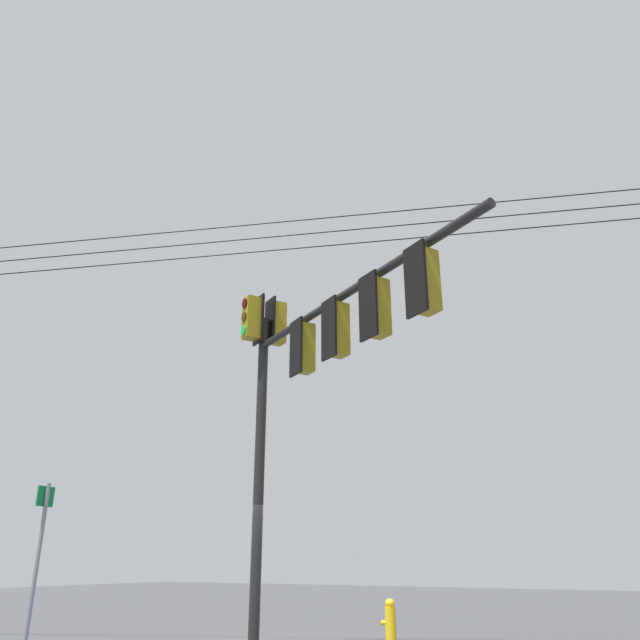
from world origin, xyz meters
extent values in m
cylinder|color=black|center=(0.13, 0.64, 3.13)|extent=(0.20, 0.20, 6.25)
cylinder|color=black|center=(-2.66, 2.24, 5.66)|extent=(5.65, 3.33, 0.14)
cube|color=olive|center=(-0.02, 0.38, 6.21)|extent=(0.41, 0.41, 0.90)
cube|color=black|center=(0.07, 0.53, 6.21)|extent=(0.40, 0.25, 1.04)
cylinder|color=#360503|center=(-0.10, 0.24, 6.51)|extent=(0.19, 0.13, 0.20)
cylinder|color=#3C2703|center=(-0.10, 0.24, 6.21)|extent=(0.19, 0.13, 0.20)
cylinder|color=green|center=(-0.10, 0.24, 5.91)|extent=(0.19, 0.13, 0.20)
cube|color=olive|center=(0.28, 0.90, 6.21)|extent=(0.41, 0.41, 0.90)
cube|color=black|center=(0.20, 0.75, 6.21)|extent=(0.40, 0.25, 1.04)
cylinder|color=#360503|center=(0.36, 1.04, 6.51)|extent=(0.19, 0.13, 0.20)
cylinder|color=#3C2703|center=(0.36, 1.04, 6.21)|extent=(0.19, 0.13, 0.20)
cylinder|color=green|center=(0.36, 1.04, 5.91)|extent=(0.19, 0.13, 0.20)
cube|color=olive|center=(-1.37, 1.50, 5.11)|extent=(0.41, 0.41, 0.90)
cube|color=black|center=(-1.28, 1.64, 5.11)|extent=(0.39, 0.27, 1.04)
cylinder|color=#360503|center=(-1.45, 1.36, 5.41)|extent=(0.19, 0.13, 0.20)
cylinder|color=#3C2703|center=(-1.45, 1.36, 5.11)|extent=(0.19, 0.13, 0.20)
cylinder|color=green|center=(-1.45, 1.36, 4.81)|extent=(0.19, 0.13, 0.20)
cube|color=olive|center=(-2.34, 2.06, 5.11)|extent=(0.41, 0.41, 0.90)
cube|color=black|center=(-2.26, 2.21, 5.11)|extent=(0.40, 0.26, 1.04)
cylinder|color=#360503|center=(-2.43, 1.92, 5.41)|extent=(0.19, 0.13, 0.20)
cylinder|color=#3C2703|center=(-2.43, 1.92, 5.11)|extent=(0.19, 0.13, 0.20)
cylinder|color=green|center=(-2.43, 1.92, 4.81)|extent=(0.19, 0.13, 0.20)
cube|color=olive|center=(-3.32, 2.62, 5.11)|extent=(0.41, 0.41, 0.90)
cube|color=black|center=(-3.24, 2.77, 5.11)|extent=(0.40, 0.25, 1.04)
cylinder|color=#360503|center=(-3.40, 2.48, 5.41)|extent=(0.19, 0.12, 0.20)
cylinder|color=#3C2703|center=(-3.40, 2.48, 5.11)|extent=(0.19, 0.12, 0.20)
cylinder|color=green|center=(-3.40, 2.48, 4.81)|extent=(0.19, 0.12, 0.20)
cube|color=olive|center=(-4.30, 3.19, 5.11)|extent=(0.41, 0.41, 0.90)
cube|color=black|center=(-4.21, 3.33, 5.11)|extent=(0.40, 0.26, 1.04)
cylinder|color=#360503|center=(-4.38, 3.04, 5.41)|extent=(0.19, 0.13, 0.20)
cylinder|color=#3C2703|center=(-4.38, 3.04, 5.11)|extent=(0.19, 0.13, 0.20)
cylinder|color=green|center=(-4.38, 3.04, 4.81)|extent=(0.19, 0.13, 0.20)
cylinder|color=slate|center=(2.68, 3.32, 1.39)|extent=(0.07, 0.07, 2.78)
cube|color=#0C7238|center=(2.72, 3.32, 2.56)|extent=(0.06, 0.35, 0.34)
cube|color=white|center=(2.73, 3.32, 2.56)|extent=(0.03, 0.29, 0.28)
cylinder|color=yellow|center=(-1.29, -2.10, 0.33)|extent=(0.22, 0.22, 0.65)
sphere|color=yellow|center=(-1.29, -2.10, 0.71)|extent=(0.20, 0.20, 0.20)
cylinder|color=yellow|center=(-1.15, -2.09, 0.36)|extent=(0.11, 0.10, 0.09)
cylinder|color=black|center=(0.91, 0.96, 7.82)|extent=(17.14, 7.01, 0.62)
cylinder|color=black|center=(0.91, 0.96, 8.15)|extent=(17.14, 7.01, 0.62)
cylinder|color=black|center=(0.91, 0.96, 8.51)|extent=(17.14, 7.01, 0.62)
camera|label=1|loc=(-6.89, 10.74, 1.52)|focal=35.27mm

